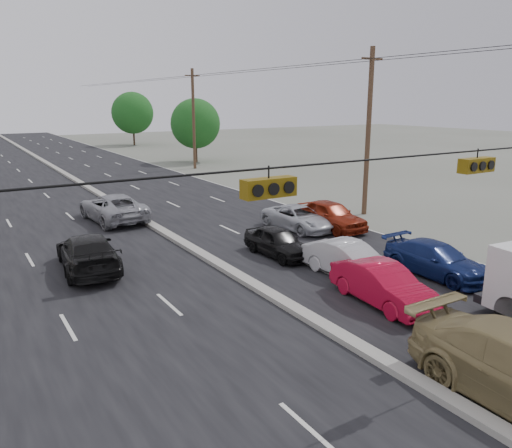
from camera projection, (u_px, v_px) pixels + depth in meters
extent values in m
plane|color=#606356|center=(416.00, 384.00, 12.60)|extent=(200.00, 200.00, 0.00)
cube|color=black|center=(100.00, 195.00, 37.34)|extent=(20.00, 160.00, 0.02)
cube|color=gray|center=(100.00, 194.00, 37.32)|extent=(0.50, 160.00, 0.20)
cylinder|color=#422D1E|center=(368.00, 133.00, 30.14)|extent=(0.30, 0.30, 10.00)
cube|color=#422D1E|center=(372.00, 59.00, 29.09)|extent=(1.60, 0.12, 0.12)
cylinder|color=#422D1E|center=(194.00, 120.00, 50.76)|extent=(0.30, 0.30, 10.00)
cube|color=#422D1E|center=(192.00, 76.00, 49.71)|extent=(1.60, 0.12, 0.12)
cylinder|color=black|center=(436.00, 154.00, 11.19)|extent=(25.00, 0.04, 0.04)
cube|color=#72590C|center=(269.00, 188.00, 8.98)|extent=(1.05, 0.30, 0.35)
cube|color=#72590C|center=(476.00, 165.00, 12.04)|extent=(1.05, 0.30, 0.35)
cylinder|color=#382619|center=(196.00, 151.00, 57.07)|extent=(0.28, 0.28, 2.52)
sphere|color=#144E19|center=(195.00, 124.00, 56.32)|extent=(5.60, 5.60, 5.60)
cylinder|color=#382619|center=(134.00, 136.00, 78.16)|extent=(0.28, 0.28, 2.88)
sphere|color=#144E19|center=(133.00, 113.00, 77.30)|extent=(6.40, 6.40, 6.40)
cylinder|color=black|center=(512.00, 312.00, 15.63)|extent=(0.45, 1.07, 1.03)
imported|color=red|center=(383.00, 285.00, 17.38)|extent=(1.84, 4.41, 1.42)
imported|color=black|center=(278.00, 242.00, 22.74)|extent=(1.73, 3.96, 1.33)
imported|color=#BDBCBE|center=(350.00, 260.00, 20.09)|extent=(1.89, 4.36, 1.39)
imported|color=#B8BBC1|center=(299.00, 218.00, 27.46)|extent=(2.47, 4.76, 1.28)
imported|color=navy|center=(436.00, 260.00, 20.22)|extent=(1.94, 4.63, 1.34)
imported|color=maroon|center=(331.00, 215.00, 27.44)|extent=(1.89, 4.64, 1.58)
imported|color=black|center=(88.00, 253.00, 20.80)|extent=(2.65, 5.50, 1.54)
imported|color=#95969C|center=(113.00, 208.00, 29.33)|extent=(3.05, 5.94, 1.60)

